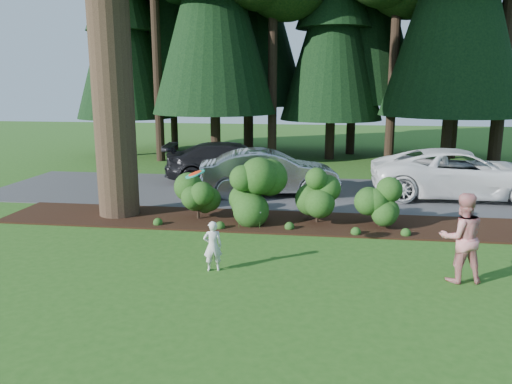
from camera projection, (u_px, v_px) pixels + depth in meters
ground at (246, 259)px, 11.87m from camera, size 80.00×80.00×0.00m
mulch_bed at (263, 221)px, 15.01m from camera, size 16.00×2.50×0.05m
driveway at (277, 192)px, 19.12m from camera, size 22.00×6.00×0.03m
shrub_row at (289, 197)px, 14.63m from camera, size 6.53×1.60×1.61m
lily_cluster at (249, 213)px, 14.12m from camera, size 0.69×0.09×0.57m
car_silver_wagon at (269, 173)px, 18.38m from camera, size 5.32×2.73×1.67m
car_white_suv at (460, 174)px, 17.95m from camera, size 6.29×2.92×1.74m
car_dark_suv at (234, 163)px, 20.80m from camera, size 5.92×3.02×1.64m
child at (213, 246)px, 11.01m from camera, size 0.48×0.38×1.14m
adult at (462, 238)px, 10.35m from camera, size 1.03×0.86×1.90m
frisbee at (195, 174)px, 10.70m from camera, size 0.44×0.44×0.21m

